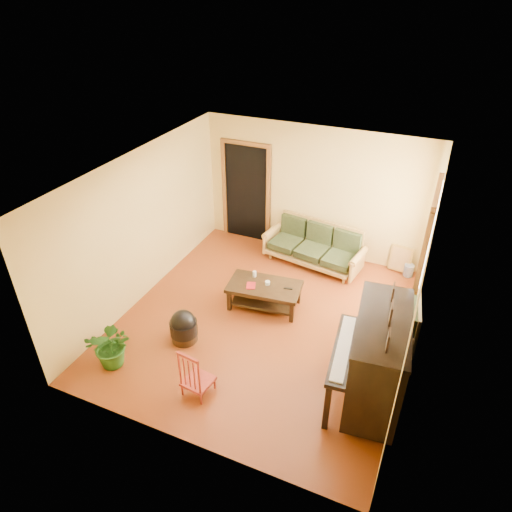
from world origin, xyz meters
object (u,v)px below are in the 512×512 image
at_px(red_chair, 197,371).
at_px(armchair, 389,324).
at_px(potted_plant, 112,345).
at_px(piano, 377,361).
at_px(ceramic_crock, 409,270).
at_px(footstool, 184,330).
at_px(sofa, 313,246).
at_px(coffee_table, 264,296).

bearing_deg(red_chair, armchair, 48.51).
relative_size(armchair, potted_plant, 1.23).
relative_size(piano, ceramic_crock, 6.59).
bearing_deg(potted_plant, piano, 13.52).
distance_m(piano, potted_plant, 3.71).
bearing_deg(armchair, potted_plant, -159.00).
relative_size(armchair, footstool, 2.09).
bearing_deg(armchair, footstool, -166.93).
height_order(sofa, piano, piano).
distance_m(coffee_table, armchair, 2.12).
bearing_deg(potted_plant, armchair, 28.53).
relative_size(coffee_table, potted_plant, 1.68).
bearing_deg(potted_plant, footstool, 51.90).
relative_size(sofa, coffee_table, 1.57).
relative_size(red_chair, potted_plant, 1.09).
bearing_deg(ceramic_crock, piano, -91.09).
bearing_deg(red_chair, ceramic_crock, 68.28).
relative_size(piano, potted_plant, 2.11).
bearing_deg(piano, coffee_table, 142.78).
height_order(coffee_table, armchair, armchair).
xyz_separation_m(sofa, coffee_table, (-0.35, -1.63, -0.19)).
bearing_deg(armchair, ceramic_crock, 80.98).
height_order(coffee_table, footstool, coffee_table).
height_order(piano, red_chair, piano).
height_order(coffee_table, ceramic_crock, coffee_table).
bearing_deg(sofa, potted_plant, -106.86).
relative_size(coffee_table, ceramic_crock, 5.23).
xyz_separation_m(piano, footstool, (-2.92, -0.01, -0.48)).
distance_m(armchair, ceramic_crock, 2.17).
height_order(sofa, coffee_table, sofa).
bearing_deg(red_chair, footstool, 138.58).
height_order(ceramic_crock, potted_plant, potted_plant).
height_order(sofa, red_chair, sofa).
height_order(coffee_table, piano, piano).
xyz_separation_m(sofa, piano, (1.75, -2.90, 0.27)).
bearing_deg(piano, ceramic_crock, 83.01).
height_order(piano, ceramic_crock, piano).
xyz_separation_m(sofa, potted_plant, (-1.85, -3.77, -0.05)).
distance_m(piano, footstool, 2.96).
bearing_deg(red_chair, potted_plant, -171.42).
xyz_separation_m(piano, potted_plant, (-3.59, -0.86, -0.32)).
relative_size(coffee_table, piano, 0.79).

